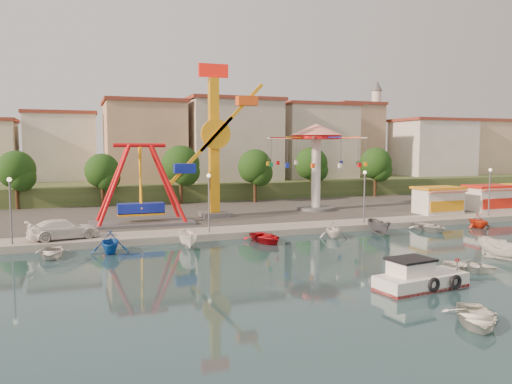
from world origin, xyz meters
name	(u,v)px	position (x,y,z in m)	size (l,w,h in m)	color
ground	(365,264)	(0.00, 0.00, 0.00)	(200.00, 200.00, 0.00)	#16323D
quay_deck	(185,189)	(0.00, 62.00, 0.30)	(200.00, 100.00, 0.60)	#9E998E
asphalt_pad	(237,207)	(0.00, 30.00, 0.60)	(90.00, 28.00, 0.01)	#4C4944
hill_terrace	(180,181)	(0.00, 67.00, 1.50)	(200.00, 60.00, 3.00)	#384C26
pirate_ship_ride	(140,186)	(-13.16, 19.86, 4.39)	(10.00, 5.00, 8.00)	#59595E
kamikaze_tower	(218,145)	(-4.54, 22.49, 8.46)	(7.18, 3.10, 16.50)	#59595E
wave_swinger	(316,147)	(8.00, 23.80, 8.20)	(11.60, 11.60, 10.40)	#59595E
booth_left	(438,200)	(19.96, 16.49, 2.16)	(5.40, 3.78, 3.08)	white
booth_mid	(488,198)	(27.37, 16.49, 2.16)	(5.40, 3.78, 3.08)	white
lamp_post_0	(11,213)	(-24.00, 13.00, 3.10)	(0.14, 0.14, 5.00)	#59595E
lamp_post_1	(209,205)	(-8.00, 13.00, 3.10)	(0.14, 0.14, 5.00)	#59595E
lamp_post_2	(364,198)	(8.00, 13.00, 3.10)	(0.14, 0.14, 5.00)	#59595E
lamp_post_3	(489,193)	(24.00, 13.00, 3.10)	(0.14, 0.14, 5.00)	#59595E
tree_0	(16,170)	(-26.00, 36.98, 5.47)	(4.60, 4.60, 7.19)	#382314
tree_1	(102,171)	(-16.00, 36.24, 5.20)	(4.35, 4.35, 6.80)	#382314
tree_2	(181,164)	(-6.00, 35.81, 5.92)	(5.02, 5.02, 7.85)	#382314
tree_3	(255,166)	(4.00, 34.36, 5.55)	(4.68, 4.68, 7.32)	#382314
tree_4	(311,164)	(14.00, 37.35, 5.75)	(4.86, 4.86, 7.60)	#382314
tree_5	(376,163)	(24.00, 35.54, 5.71)	(4.83, 4.83, 7.54)	#382314
building_1	(60,153)	(-21.33, 51.38, 7.32)	(12.33, 9.01, 8.63)	silver
building_2	(147,144)	(-8.19, 51.96, 8.62)	(11.95, 9.28, 11.23)	tan
building_3	(235,151)	(5.60, 48.80, 7.60)	(12.59, 10.50, 9.20)	beige
building_4	(300,150)	(19.07, 52.20, 7.62)	(10.75, 9.23, 9.24)	beige
building_5	(370,145)	(32.37, 50.33, 8.61)	(12.77, 10.96, 11.21)	tan
building_6	(428,142)	(44.15, 48.77, 9.18)	(8.23, 8.98, 12.36)	silver
building_7	(459,151)	(56.03, 53.70, 7.38)	(11.59, 10.93, 8.76)	beige
minaret	(376,125)	(36.00, 54.00, 12.55)	(2.80, 2.80, 18.00)	silver
cabin_motorboat	(419,280)	(-0.40, -6.42, 0.53)	(5.87, 2.86, 1.98)	white
rowboat_a	(469,266)	(5.38, -4.19, 0.36)	(2.50, 3.50, 0.72)	white
rowboat_b	(476,317)	(-1.77, -12.27, 0.39)	(2.68, 3.75, 0.78)	silver
skiff	(505,250)	(9.97, -2.73, 0.85)	(1.66, 4.40, 1.70)	silver
van	(63,229)	(-20.22, 14.00, 1.43)	(2.31, 5.69, 1.65)	white
moored_boat_0	(51,252)	(-21.02, 9.80, 0.38)	(2.60, 3.64, 0.75)	silver
moored_boat_1	(110,242)	(-16.75, 9.80, 0.88)	(2.88, 3.34, 1.76)	#1453B5
moored_boat_2	(188,239)	(-10.60, 9.80, 0.71)	(1.38, 3.67, 1.42)	white
moored_boat_3	(266,237)	(-3.79, 9.80, 0.43)	(2.98, 4.17, 0.86)	red
moored_boat_4	(333,229)	(2.78, 9.80, 0.77)	(2.51, 2.91, 1.53)	silver
moored_boat_5	(379,227)	(7.67, 9.80, 0.72)	(1.40, 3.73, 1.44)	#535458
moored_boat_6	(430,227)	(13.52, 9.80, 0.43)	(2.94, 4.12, 0.85)	silver
moored_boat_7	(478,221)	(19.48, 9.80, 0.73)	(2.39, 2.77, 1.46)	red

